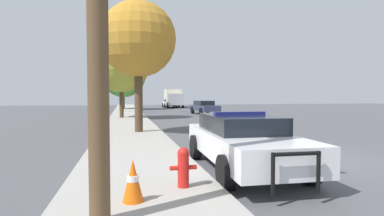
{
  "coord_description": "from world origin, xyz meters",
  "views": [
    {
      "loc": [
        -5.42,
        -7.71,
        1.85
      ],
      "look_at": [
        -0.48,
        13.99,
        0.96
      ],
      "focal_mm": 28.0,
      "sensor_mm": 36.0,
      "label": 1
    }
  ],
  "objects_px": {
    "car_background_oncoming": "(204,107)",
    "tree_sidewalk_far": "(124,75)",
    "car_background_distant": "(170,103)",
    "traffic_light": "(136,78)",
    "police_car": "(242,140)",
    "tree_sidewalk_mid": "(121,64)",
    "fire_hydrant": "(183,166)",
    "box_truck": "(173,98)",
    "tree_sidewalk_near": "(138,40)",
    "traffic_cone": "(133,180)"
  },
  "relations": [
    {
      "from": "traffic_light",
      "to": "tree_sidewalk_mid",
      "type": "relative_size",
      "value": 0.8
    },
    {
      "from": "fire_hydrant",
      "to": "car_background_distant",
      "type": "height_order",
      "value": "car_background_distant"
    },
    {
      "from": "tree_sidewalk_far",
      "to": "traffic_cone",
      "type": "relative_size",
      "value": 10.74
    },
    {
      "from": "traffic_light",
      "to": "traffic_cone",
      "type": "relative_size",
      "value": 7.56
    },
    {
      "from": "tree_sidewalk_mid",
      "to": "fire_hydrant",
      "type": "bearing_deg",
      "value": -86.16
    },
    {
      "from": "tree_sidewalk_near",
      "to": "police_car",
      "type": "bearing_deg",
      "value": -73.77
    },
    {
      "from": "box_truck",
      "to": "tree_sidewalk_mid",
      "type": "height_order",
      "value": "tree_sidewalk_mid"
    },
    {
      "from": "car_background_distant",
      "to": "box_truck",
      "type": "height_order",
      "value": "box_truck"
    },
    {
      "from": "tree_sidewalk_mid",
      "to": "tree_sidewalk_far",
      "type": "bearing_deg",
      "value": 89.47
    },
    {
      "from": "police_car",
      "to": "tree_sidewalk_far",
      "type": "bearing_deg",
      "value": -83.07
    },
    {
      "from": "car_background_distant",
      "to": "tree_sidewalk_near",
      "type": "relative_size",
      "value": 0.69
    },
    {
      "from": "fire_hydrant",
      "to": "tree_sidewalk_near",
      "type": "height_order",
      "value": "tree_sidewalk_near"
    },
    {
      "from": "fire_hydrant",
      "to": "box_truck",
      "type": "distance_m",
      "value": 42.84
    },
    {
      "from": "police_car",
      "to": "tree_sidewalk_mid",
      "type": "bearing_deg",
      "value": -77.96
    },
    {
      "from": "car_background_oncoming",
      "to": "box_truck",
      "type": "height_order",
      "value": "box_truck"
    },
    {
      "from": "traffic_light",
      "to": "tree_sidewalk_mid",
      "type": "distance_m",
      "value": 9.02
    },
    {
      "from": "tree_sidewalk_far",
      "to": "car_background_distant",
      "type": "bearing_deg",
      "value": 43.57
    },
    {
      "from": "traffic_light",
      "to": "car_background_distant",
      "type": "distance_m",
      "value": 16.22
    },
    {
      "from": "tree_sidewalk_mid",
      "to": "traffic_cone",
      "type": "bearing_deg",
      "value": -89.04
    },
    {
      "from": "tree_sidewalk_far",
      "to": "tree_sidewalk_mid",
      "type": "height_order",
      "value": "tree_sidewalk_far"
    },
    {
      "from": "fire_hydrant",
      "to": "tree_sidewalk_mid",
      "type": "height_order",
      "value": "tree_sidewalk_mid"
    },
    {
      "from": "box_truck",
      "to": "car_background_oncoming",
      "type": "bearing_deg",
      "value": 93.36
    },
    {
      "from": "fire_hydrant",
      "to": "traffic_cone",
      "type": "relative_size",
      "value": 1.09
    },
    {
      "from": "police_car",
      "to": "car_background_distant",
      "type": "height_order",
      "value": "police_car"
    },
    {
      "from": "car_background_distant",
      "to": "tree_sidewalk_far",
      "type": "distance_m",
      "value": 10.75
    },
    {
      "from": "police_car",
      "to": "tree_sidewalk_far",
      "type": "distance_m",
      "value": 34.66
    },
    {
      "from": "car_background_distant",
      "to": "traffic_light",
      "type": "bearing_deg",
      "value": -111.72
    },
    {
      "from": "fire_hydrant",
      "to": "box_truck",
      "type": "xyz_separation_m",
      "value": [
        6.67,
        42.31,
        1.07
      ]
    },
    {
      "from": "fire_hydrant",
      "to": "traffic_light",
      "type": "distance_m",
      "value": 28.16
    },
    {
      "from": "police_car",
      "to": "car_background_distant",
      "type": "relative_size",
      "value": 1.17
    },
    {
      "from": "traffic_light",
      "to": "traffic_cone",
      "type": "xyz_separation_m",
      "value": [
        -1.17,
        -28.55,
        -3.35
      ]
    },
    {
      "from": "fire_hydrant",
      "to": "car_background_oncoming",
      "type": "height_order",
      "value": "car_background_oncoming"
    },
    {
      "from": "traffic_light",
      "to": "tree_sidewalk_mid",
      "type": "xyz_separation_m",
      "value": [
        -1.5,
        -8.88,
        0.56
      ]
    },
    {
      "from": "car_background_distant",
      "to": "traffic_cone",
      "type": "xyz_separation_m",
      "value": [
        -7.08,
        -43.34,
        -0.24
      ]
    },
    {
      "from": "fire_hydrant",
      "to": "tree_sidewalk_mid",
      "type": "bearing_deg",
      "value": 93.84
    },
    {
      "from": "box_truck",
      "to": "traffic_cone",
      "type": "distance_m",
      "value": 43.57
    },
    {
      "from": "box_truck",
      "to": "traffic_cone",
      "type": "xyz_separation_m",
      "value": [
        -7.62,
        -42.89,
        -1.12
      ]
    },
    {
      "from": "tree_sidewalk_far",
      "to": "tree_sidewalk_near",
      "type": "distance_m",
      "value": 26.73
    },
    {
      "from": "car_background_oncoming",
      "to": "tree_sidewalk_far",
      "type": "bearing_deg",
      "value": -60.25
    },
    {
      "from": "tree_sidewalk_far",
      "to": "tree_sidewalk_near",
      "type": "relative_size",
      "value": 1.19
    },
    {
      "from": "traffic_cone",
      "to": "fire_hydrant",
      "type": "bearing_deg",
      "value": 31.41
    },
    {
      "from": "tree_sidewalk_mid",
      "to": "traffic_cone",
      "type": "relative_size",
      "value": 9.41
    },
    {
      "from": "police_car",
      "to": "box_truck",
      "type": "distance_m",
      "value": 41.07
    },
    {
      "from": "tree_sidewalk_far",
      "to": "traffic_cone",
      "type": "height_order",
      "value": "tree_sidewalk_far"
    },
    {
      "from": "police_car",
      "to": "car_background_oncoming",
      "type": "height_order",
      "value": "police_car"
    },
    {
      "from": "tree_sidewalk_near",
      "to": "tree_sidewalk_mid",
      "type": "height_order",
      "value": "tree_sidewalk_mid"
    },
    {
      "from": "fire_hydrant",
      "to": "tree_sidewalk_far",
      "type": "distance_m",
      "value": 36.11
    },
    {
      "from": "car_background_distant",
      "to": "tree_sidewalk_far",
      "type": "height_order",
      "value": "tree_sidewalk_far"
    },
    {
      "from": "tree_sidewalk_near",
      "to": "traffic_cone",
      "type": "bearing_deg",
      "value": -93.28
    },
    {
      "from": "tree_sidewalk_mid",
      "to": "traffic_cone",
      "type": "height_order",
      "value": "tree_sidewalk_mid"
    }
  ]
}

